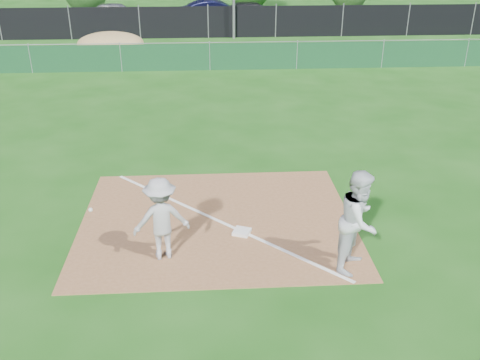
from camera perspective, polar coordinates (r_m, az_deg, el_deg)
The scene contains 13 objects.
ground at distance 20.27m, azimuth -3.06°, elevation 8.29°, with size 90.00×90.00×0.00m, color #164C10.
infield_dirt at distance 11.95m, azimuth -2.46°, elevation -4.36°, with size 6.00×5.00×0.02m, color brown.
foul_line at distance 11.94m, azimuth -2.46°, elevation -4.30°, with size 0.08×7.00×0.01m, color white.
green_fence at distance 24.96m, azimuth -3.25°, elevation 12.96°, with size 44.00×0.05×1.20m, color #103B1E.
dirt_mound at distance 28.80m, azimuth -13.63°, elevation 13.95°, with size 3.38×2.60×1.17m, color #9D7F4C.
black_fence at distance 32.77m, azimuth -3.42°, elevation 16.46°, with size 46.00×0.04×1.80m, color black.
parking_lot at distance 37.85m, azimuth -3.45°, elevation 16.28°, with size 46.00×9.00×0.01m, color black.
first_base at distance 11.43m, azimuth 0.19°, elevation -5.54°, with size 0.34×0.34×0.07m, color white.
play_at_first at distance 10.38m, azimuth -8.41°, elevation -4.12°, with size 1.91×0.83×1.69m.
runner at distance 10.18m, azimuth 12.59°, elevation -4.25°, with size 0.97×0.76×2.00m, color silver.
car_left at distance 38.50m, azimuth -13.04°, elevation 16.94°, with size 1.68×4.18×1.43m, color #ACAFB4.
car_mid at distance 36.95m, azimuth -2.55°, elevation 17.37°, with size 1.73×4.97×1.64m, color black.
car_right at distance 37.90m, azimuth 1.49°, elevation 17.39°, with size 1.94×4.78×1.39m, color black.
Camera 1 is at (-0.13, -9.38, 5.92)m, focal length 40.00 mm.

